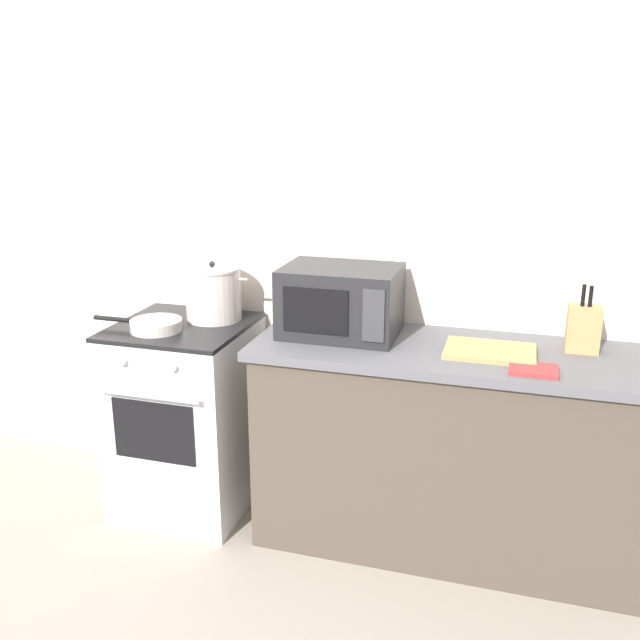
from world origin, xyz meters
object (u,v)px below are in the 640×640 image
Objects in this scene: stove at (186,416)px; knife_block at (583,328)px; frying_pan at (155,325)px; oven_mitt at (533,370)px; stock_pot at (213,293)px; microwave at (341,301)px; cutting_board at (490,351)px.

stove is 3.29× the size of knife_block.
frying_pan is 2.39× the size of oven_mitt.
stove is 0.61m from stock_pot.
stove is at bearing 174.17° from oven_mitt.
microwave reaches higher than oven_mitt.
microwave reaches higher than stock_pot.
stove is 1.63m from oven_mitt.
knife_block is (1.00, 0.06, -0.05)m from microwave.
cutting_board is 1.29× the size of knife_block.
oven_mitt is at bearing -5.83° from stove.
stock_pot is 0.70× the size of microwave.
cutting_board is (0.65, -0.08, -0.14)m from microwave.
knife_block is at bearing 4.63° from stove.
cutting_board is 0.39m from knife_block.
oven_mitt is (0.17, -0.16, -0.00)m from cutting_board.
microwave is 1.79× the size of knife_block.
stock_pot is (0.11, 0.13, 0.59)m from stove.
frying_pan reaches higher than stove.
stove is at bearing -175.37° from knife_block.
knife_block is at bearing 7.93° from frying_pan.
oven_mitt is at bearing -16.25° from microwave.
microwave is 1.01m from knife_block.
stock_pot is 1.29m from cutting_board.
cutting_board reaches higher than oven_mitt.
frying_pan is 1.54× the size of knife_block.
stove is 0.96m from microwave.
knife_block reaches higher than stove.
cutting_board is at bearing 136.70° from oven_mitt.
microwave is at bearing 13.24° from frying_pan.
stock_pot is 0.97× the size of cutting_board.
frying_pan is at bearing -172.07° from knife_block.
stock_pot reaches higher than stove.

